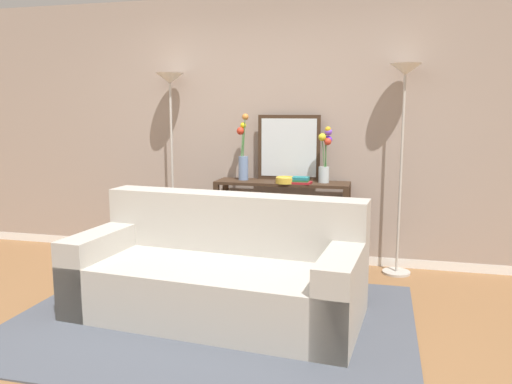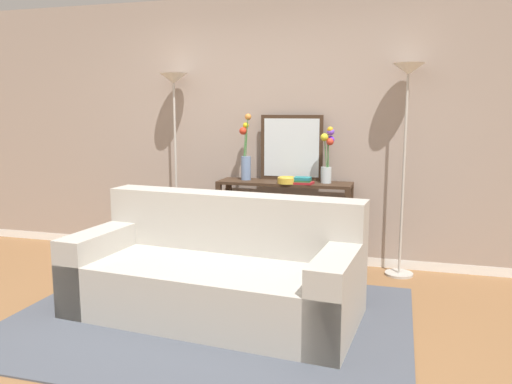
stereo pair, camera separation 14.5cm
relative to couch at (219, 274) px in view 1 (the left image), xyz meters
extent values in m
cube|color=brown|center=(-0.07, -0.46, -0.32)|extent=(16.00, 16.00, 0.02)
cube|color=white|center=(-0.07, 1.58, -0.26)|extent=(12.00, 0.15, 0.09)
cube|color=gray|center=(-0.07, 1.58, 1.06)|extent=(12.00, 0.14, 2.56)
cube|color=#474C56|center=(-0.01, -0.16, -0.30)|extent=(2.90, 2.16, 0.01)
cube|color=#ADA89E|center=(-0.01, -0.06, -0.10)|extent=(2.21, 1.16, 0.42)
cube|color=#ADA89E|center=(0.03, 0.29, 0.34)|extent=(2.15, 0.45, 0.46)
cube|color=#ADA89E|center=(-0.95, 0.02, -0.01)|extent=(0.32, 1.00, 0.60)
cube|color=#ADA89E|center=(0.94, -0.15, -0.01)|extent=(0.32, 1.00, 0.60)
cube|color=#382619|center=(0.23, 1.29, 0.53)|extent=(1.30, 0.35, 0.03)
cube|color=#382619|center=(0.23, 1.29, -0.16)|extent=(1.20, 0.30, 0.01)
cube|color=#382619|center=(-0.39, 1.13, 0.10)|extent=(0.05, 0.05, 0.82)
cube|color=#382619|center=(0.86, 1.13, 0.10)|extent=(0.05, 0.05, 0.82)
cube|color=#382619|center=(-0.39, 1.44, 0.10)|extent=(0.05, 0.05, 0.82)
cube|color=#382619|center=(0.86, 1.44, 0.10)|extent=(0.05, 0.05, 0.82)
cylinder|color=#B7B2A8|center=(-0.93, 1.31, -0.30)|extent=(0.26, 0.26, 0.02)
cylinder|color=#B7B2A8|center=(-0.93, 1.31, 0.60)|extent=(0.02, 0.02, 1.78)
cone|color=silver|center=(-0.93, 1.31, 1.54)|extent=(0.28, 0.28, 0.10)
cylinder|color=#B7B2A8|center=(1.34, 1.31, -0.30)|extent=(0.26, 0.26, 0.02)
cylinder|color=#B7B2A8|center=(1.34, 1.31, 0.63)|extent=(0.02, 0.02, 1.82)
cone|color=silver|center=(1.34, 1.31, 1.59)|extent=(0.28, 0.28, 0.10)
cube|color=#382619|center=(0.27, 1.43, 0.86)|extent=(0.62, 0.02, 0.64)
cube|color=silver|center=(0.27, 1.42, 0.86)|extent=(0.55, 0.01, 0.57)
cylinder|color=#6B84AD|center=(-0.17, 1.31, 0.66)|extent=(0.10, 0.10, 0.24)
cylinder|color=#3D7538|center=(-0.16, 1.33, 0.97)|extent=(0.03, 0.02, 0.39)
sphere|color=#CF8036|center=(-0.15, 1.35, 1.16)|extent=(0.06, 0.06, 0.06)
cylinder|color=#3D7538|center=(-0.17, 1.33, 0.93)|extent=(0.04, 0.02, 0.30)
sphere|color=gold|center=(-0.18, 1.35, 1.08)|extent=(0.06, 0.06, 0.06)
cylinder|color=#3D7538|center=(-0.18, 1.32, 0.90)|extent=(0.02, 0.03, 0.25)
sphere|color=red|center=(-0.20, 1.33, 1.03)|extent=(0.07, 0.07, 0.07)
cylinder|color=silver|center=(0.63, 1.31, 0.62)|extent=(0.10, 0.10, 0.15)
cylinder|color=#3D7538|center=(0.65, 1.31, 0.86)|extent=(0.01, 0.04, 0.33)
sphere|color=#7949E1|center=(0.67, 1.30, 1.03)|extent=(0.07, 0.07, 0.07)
cylinder|color=#3D7538|center=(0.62, 1.30, 0.84)|extent=(0.04, 0.03, 0.28)
sphere|color=gold|center=(0.61, 1.28, 0.98)|extent=(0.07, 0.07, 0.07)
cylinder|color=#3D7538|center=(0.64, 1.32, 0.82)|extent=(0.02, 0.03, 0.26)
sphere|color=#692EE7|center=(0.66, 1.32, 0.95)|extent=(0.07, 0.07, 0.07)
cylinder|color=#3D7538|center=(0.64, 1.30, 0.87)|extent=(0.02, 0.03, 0.35)
sphere|color=gold|center=(0.66, 1.29, 1.05)|extent=(0.06, 0.06, 0.06)
cylinder|color=#3D7538|center=(0.64, 1.30, 0.82)|extent=(0.02, 0.03, 0.24)
sphere|color=red|center=(0.66, 1.30, 0.94)|extent=(0.07, 0.07, 0.07)
cylinder|color=gold|center=(0.28, 1.18, 0.57)|extent=(0.18, 0.18, 0.05)
torus|color=gold|center=(0.28, 1.18, 0.60)|extent=(0.18, 0.18, 0.01)
cube|color=maroon|center=(0.43, 1.19, 0.55)|extent=(0.20, 0.16, 0.02)
cube|color=#236033|center=(0.42, 1.20, 0.57)|extent=(0.18, 0.14, 0.02)
cube|color=#1E7075|center=(0.43, 1.19, 0.59)|extent=(0.15, 0.13, 0.03)
cube|color=#B77F33|center=(-0.29, 1.29, -0.25)|extent=(0.03, 0.17, 0.12)
cube|color=#236033|center=(-0.25, 1.29, -0.24)|extent=(0.05, 0.17, 0.13)
cube|color=gold|center=(-0.21, 1.29, -0.25)|extent=(0.03, 0.14, 0.11)
cube|color=#1E7075|center=(-0.17, 1.29, -0.24)|extent=(0.05, 0.14, 0.13)
cube|color=maroon|center=(-0.12, 1.29, -0.26)|extent=(0.04, 0.13, 0.10)
cube|color=#BC3328|center=(-0.08, 1.29, -0.24)|extent=(0.05, 0.13, 0.13)
cube|color=slate|center=(-0.03, 1.29, -0.25)|extent=(0.04, 0.15, 0.11)
cube|color=silver|center=(0.01, 1.29, -0.26)|extent=(0.05, 0.16, 0.10)
cube|color=navy|center=(0.07, 1.29, -0.26)|extent=(0.06, 0.13, 0.10)
cube|color=#6B3360|center=(0.12, 1.29, -0.26)|extent=(0.04, 0.17, 0.10)
camera|label=1|loc=(1.17, -3.52, 1.23)|focal=35.66mm
camera|label=2|loc=(1.31, -3.48, 1.23)|focal=35.66mm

